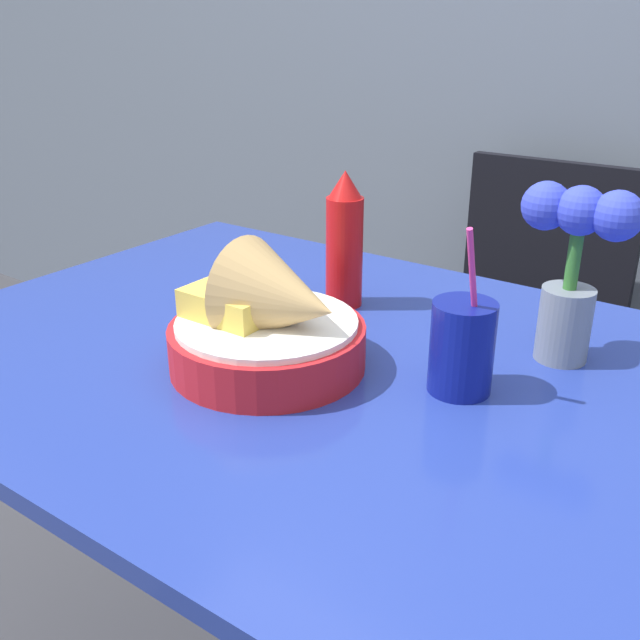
% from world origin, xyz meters
% --- Properties ---
extents(dining_table, '(1.27, 0.82, 0.74)m').
position_xyz_m(dining_table, '(0.00, 0.00, 0.64)').
color(dining_table, '#233893').
rests_on(dining_table, ground_plane).
extents(chair_far_window, '(0.40, 0.40, 0.85)m').
position_xyz_m(chair_far_window, '(-0.06, 0.83, 0.51)').
color(chair_far_window, black).
rests_on(chair_far_window, ground_plane).
extents(food_basket, '(0.25, 0.25, 0.17)m').
position_xyz_m(food_basket, '(-0.09, -0.07, 0.80)').
color(food_basket, red).
rests_on(food_basket, dining_table).
extents(ketchup_bottle, '(0.06, 0.06, 0.21)m').
position_xyz_m(ketchup_bottle, '(-0.14, 0.17, 0.84)').
color(ketchup_bottle, red).
rests_on(ketchup_bottle, dining_table).
extents(drink_cup, '(0.08, 0.08, 0.21)m').
position_xyz_m(drink_cup, '(0.13, 0.02, 0.79)').
color(drink_cup, navy).
rests_on(drink_cup, dining_table).
extents(flower_vase, '(0.15, 0.07, 0.23)m').
position_xyz_m(flower_vase, '(0.20, 0.17, 0.88)').
color(flower_vase, gray).
rests_on(flower_vase, dining_table).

